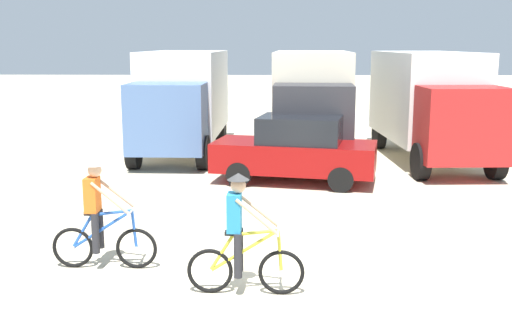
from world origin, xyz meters
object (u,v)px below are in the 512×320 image
sedan_parked (296,150)px  cyclist_orange_shirt (100,218)px  cyclist_cowboy_hat (241,239)px  box_truck_cream_rv (312,98)px  box_truck_white_box (430,101)px  box_truck_avon_van (183,97)px

sedan_parked → cyclist_orange_shirt: bearing=-118.4°
cyclist_cowboy_hat → box_truck_cream_rv: bearing=81.4°
box_truck_cream_rv → box_truck_white_box: size_ratio=1.00×
box_truck_cream_rv → box_truck_white_box: bearing=-12.7°
box_truck_avon_van → cyclist_cowboy_hat: 11.98m
box_truck_cream_rv → cyclist_orange_shirt: bearing=-111.5°
box_truck_cream_rv → cyclist_cowboy_hat: (-1.72, -11.32, -1.03)m
cyclist_cowboy_hat → box_truck_white_box: bearing=63.2°
sedan_parked → cyclist_orange_shirt: 7.18m
box_truck_avon_van → sedan_parked: size_ratio=1.52×
cyclist_cowboy_hat → cyclist_orange_shirt: bearing=157.3°
box_truck_cream_rv → sedan_parked: bearing=-99.2°
box_truck_white_box → cyclist_cowboy_hat: (-5.32, -10.50, -1.03)m
box_truck_avon_van → box_truck_cream_rv: size_ratio=0.99×
cyclist_cowboy_hat → box_truck_avon_van: bearing=102.2°
box_truck_avon_van → cyclist_orange_shirt: size_ratio=3.74×
cyclist_orange_shirt → cyclist_cowboy_hat: (2.35, -0.99, 0.00)m
box_truck_cream_rv → cyclist_cowboy_hat: 11.49m
sedan_parked → cyclist_cowboy_hat: bearing=-98.3°
box_truck_avon_van → cyclist_orange_shirt: box_truck_avon_van is taller
cyclist_orange_shirt → cyclist_cowboy_hat: bearing=-22.7°
sedan_parked → box_truck_cream_rv: bearing=80.8°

